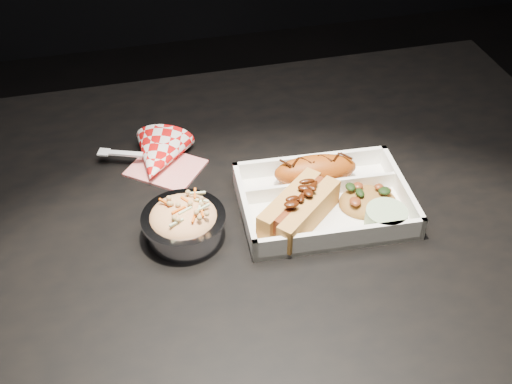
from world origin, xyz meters
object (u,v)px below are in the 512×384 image
food_tray (324,203)px  foil_coleslaw_cup (184,222)px  dining_table (244,244)px  napkin_fork (158,158)px  fried_pastry (315,170)px  hotdog (299,207)px

food_tray → foil_coleslaw_cup: 0.21m
dining_table → napkin_fork: 0.20m
napkin_fork → foil_coleslaw_cup: bearing=-64.6°
food_tray → dining_table: bearing=163.9°
dining_table → fried_pastry: bearing=6.7°
food_tray → fried_pastry: (0.00, 0.06, 0.02)m
food_tray → foil_coleslaw_cup: (-0.21, -0.01, 0.02)m
foil_coleslaw_cup → food_tray: bearing=2.9°
dining_table → napkin_fork: napkin_fork is taller
fried_pastry → napkin_fork: size_ratio=0.74×
dining_table → fried_pastry: 0.17m
fried_pastry → foil_coleslaw_cup: 0.23m
dining_table → foil_coleslaw_cup: bearing=-152.1°
food_tray → napkin_fork: size_ratio=1.47×
dining_table → food_tray: bearing=-19.7°
dining_table → hotdog: size_ratio=8.50×
dining_table → napkin_fork: size_ratio=6.78×
fried_pastry → foil_coleslaw_cup: size_ratio=1.09×
hotdog → foil_coleslaw_cup: 0.17m
hotdog → napkin_fork: 0.26m
fried_pastry → hotdog: size_ratio=0.92×
food_tray → napkin_fork: napkin_fork is taller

